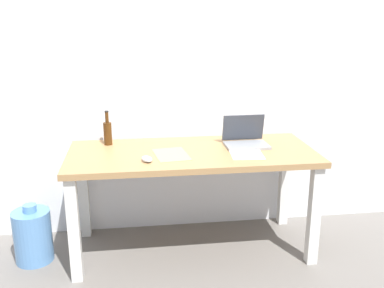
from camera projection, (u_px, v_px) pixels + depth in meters
name	position (u px, v px, depth m)	size (l,w,h in m)	color
ground_plane	(192.00, 247.00, 3.21)	(8.00, 8.00, 0.00)	slate
back_wall	(184.00, 61.00, 3.24)	(5.20, 0.08, 2.60)	white
desk	(192.00, 165.00, 3.03)	(1.68, 0.72, 0.74)	#A37A4C
laptop_right	(245.00, 139.00, 3.12)	(0.30, 0.23, 0.21)	gray
beer_bottle	(108.00, 132.00, 3.13)	(0.06, 0.06, 0.25)	#47280F
computer_mouse	(147.00, 159.00, 2.79)	(0.06, 0.10, 0.03)	silver
paper_yellow_folder	(171.00, 155.00, 2.92)	(0.21, 0.30, 0.00)	#F4E06B
paper_sheet_front_right	(246.00, 153.00, 2.97)	(0.21, 0.30, 0.00)	white
water_cooler_jug	(33.00, 236.00, 3.00)	(0.25, 0.25, 0.41)	#598CC6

